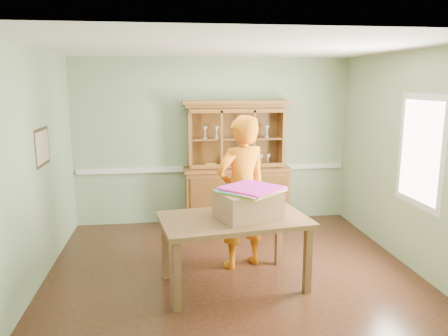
{
  "coord_description": "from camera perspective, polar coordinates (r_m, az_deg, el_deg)",
  "views": [
    {
      "loc": [
        -0.76,
        -5.09,
        2.31
      ],
      "look_at": [
        -0.03,
        0.4,
        1.22
      ],
      "focal_mm": 35.0,
      "sensor_mm": 36.0,
      "label": 1
    }
  ],
  "objects": [
    {
      "name": "wall_right",
      "position": [
        5.99,
        22.77,
        1.07
      ],
      "size": [
        0.0,
        4.0,
        4.0
      ],
      "primitive_type": "plane",
      "rotation": [
        1.57,
        0.0,
        -1.57
      ],
      "color": "gray",
      "rests_on": "floor"
    },
    {
      "name": "cardboard_box",
      "position": [
        4.89,
        3.15,
        -4.81
      ],
      "size": [
        0.78,
        0.69,
        0.3
      ],
      "primitive_type": "cube",
      "rotation": [
        0.0,
        0.0,
        0.32
      ],
      "color": "#92694B",
      "rests_on": "dining_table"
    },
    {
      "name": "chair_rail",
      "position": [
        7.24,
        -1.37,
        -0.06
      ],
      "size": [
        4.41,
        0.05,
        0.08
      ],
      "primitive_type": "cube",
      "color": "silver",
      "rests_on": "wall_back"
    },
    {
      "name": "kite_stack",
      "position": [
        4.83,
        3.54,
        -2.84
      ],
      "size": [
        0.79,
        0.79,
        0.05
      ],
      "rotation": [
        0.0,
        0.0,
        0.73
      ],
      "color": "#C9E71D",
      "rests_on": "cardboard_box"
    },
    {
      "name": "dining_table",
      "position": [
        4.96,
        1.3,
        -7.54
      ],
      "size": [
        1.75,
        1.21,
        0.81
      ],
      "rotation": [
        0.0,
        0.0,
        0.15
      ],
      "color": "brown",
      "rests_on": "floor"
    },
    {
      "name": "china_hutch",
      "position": [
        7.13,
        1.64,
        -1.77
      ],
      "size": [
        1.73,
        0.57,
        2.03
      ],
      "color": "brown",
      "rests_on": "floor"
    },
    {
      "name": "framed_map",
      "position": [
        5.63,
        -22.6,
        2.56
      ],
      "size": [
        0.03,
        0.6,
        0.46
      ],
      "color": "#302213",
      "rests_on": "wall_left"
    },
    {
      "name": "wall_front",
      "position": [
        3.32,
        6.09,
        -5.69
      ],
      "size": [
        4.5,
        0.0,
        4.5
      ],
      "primitive_type": "plane",
      "rotation": [
        -1.57,
        0.0,
        0.0
      ],
      "color": "gray",
      "rests_on": "floor"
    },
    {
      "name": "wall_left",
      "position": [
        5.38,
        -23.46,
        -0.03
      ],
      "size": [
        0.0,
        4.0,
        4.0
      ],
      "primitive_type": "plane",
      "rotation": [
        1.57,
        0.0,
        1.57
      ],
      "color": "gray",
      "rests_on": "floor"
    },
    {
      "name": "wall_back",
      "position": [
        7.19,
        -1.41,
        3.49
      ],
      "size": [
        4.5,
        0.0,
        4.5
      ],
      "primitive_type": "plane",
      "rotation": [
        1.57,
        0.0,
        0.0
      ],
      "color": "gray",
      "rests_on": "floor"
    },
    {
      "name": "floor",
      "position": [
        5.64,
        0.9,
        -13.02
      ],
      "size": [
        4.5,
        4.5,
        0.0
      ],
      "primitive_type": "plane",
      "color": "#482617",
      "rests_on": "ground"
    },
    {
      "name": "ceiling",
      "position": [
        5.16,
        1.0,
        15.51
      ],
      "size": [
        4.5,
        4.5,
        0.0
      ],
      "primitive_type": "plane",
      "rotation": [
        3.14,
        0.0,
        0.0
      ],
      "color": "white",
      "rests_on": "wall_back"
    },
    {
      "name": "person",
      "position": [
        5.43,
        2.3,
        -3.22
      ],
      "size": [
        0.82,
        0.69,
        1.92
      ],
      "primitive_type": "imported",
      "rotation": [
        0.0,
        0.0,
        3.52
      ],
      "color": "orange",
      "rests_on": "floor"
    },
    {
      "name": "window_panel",
      "position": [
        5.7,
        24.2,
        2.02
      ],
      "size": [
        0.03,
        0.96,
        1.36
      ],
      "color": "silver",
      "rests_on": "wall_right"
    }
  ]
}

